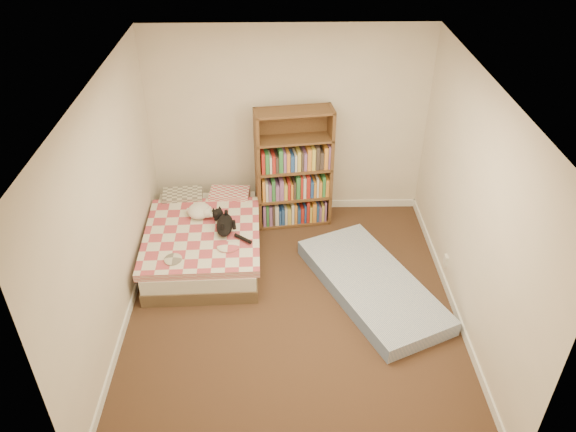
{
  "coord_description": "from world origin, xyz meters",
  "views": [
    {
      "loc": [
        -0.14,
        -4.49,
        4.24
      ],
      "look_at": [
        -0.04,
        0.3,
        1.0
      ],
      "focal_mm": 35.0,
      "sensor_mm": 36.0,
      "label": 1
    }
  ],
  "objects_px": {
    "floor_mattress": "(372,285)",
    "bed": "(204,239)",
    "bookshelf": "(294,183)",
    "white_dog": "(200,211)",
    "black_cat": "(225,223)"
  },
  "relations": [
    {
      "from": "bed",
      "to": "bookshelf",
      "type": "height_order",
      "value": "bookshelf"
    },
    {
      "from": "white_dog",
      "to": "floor_mattress",
      "type": "bearing_deg",
      "value": -36.35
    },
    {
      "from": "bookshelf",
      "to": "black_cat",
      "type": "distance_m",
      "value": 1.14
    },
    {
      "from": "bookshelf",
      "to": "white_dog",
      "type": "bearing_deg",
      "value": -162.8
    },
    {
      "from": "bed",
      "to": "black_cat",
      "type": "height_order",
      "value": "black_cat"
    },
    {
      "from": "floor_mattress",
      "to": "white_dog",
      "type": "relative_size",
      "value": 5.41
    },
    {
      "from": "black_cat",
      "to": "bookshelf",
      "type": "bearing_deg",
      "value": 19.79
    },
    {
      "from": "bed",
      "to": "floor_mattress",
      "type": "distance_m",
      "value": 2.07
    },
    {
      "from": "floor_mattress",
      "to": "bed",
      "type": "bearing_deg",
      "value": 134.96
    },
    {
      "from": "bed",
      "to": "white_dog",
      "type": "relative_size",
      "value": 5.15
    },
    {
      "from": "bookshelf",
      "to": "floor_mattress",
      "type": "bearing_deg",
      "value": -67.57
    },
    {
      "from": "bookshelf",
      "to": "floor_mattress",
      "type": "distance_m",
      "value": 1.73
    },
    {
      "from": "white_dog",
      "to": "black_cat",
      "type": "bearing_deg",
      "value": -50.74
    },
    {
      "from": "white_dog",
      "to": "bookshelf",
      "type": "bearing_deg",
      "value": 13.06
    },
    {
      "from": "bookshelf",
      "to": "white_dog",
      "type": "relative_size",
      "value": 4.4
    }
  ]
}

